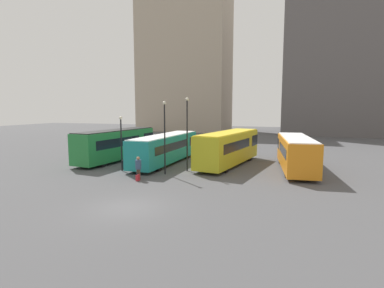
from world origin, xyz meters
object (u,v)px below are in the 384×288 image
(bus_2, at_px, (229,147))
(suitcase, at_px, (138,178))
(lamp_post_0, at_px, (187,129))
(lamp_post_2, at_px, (121,138))
(bus_3, at_px, (296,152))
(trash_bin, at_px, (125,165))
(bus_0, at_px, (117,144))
(bus_1, at_px, (166,148))
(traveler, at_px, (138,166))
(lamp_post_1, at_px, (165,132))

(bus_2, distance_m, suitcase, 10.48)
(bus_2, height_order, suitcase, bus_2)
(suitcase, bearing_deg, lamp_post_0, -19.99)
(lamp_post_2, bearing_deg, bus_3, 19.87)
(bus_2, height_order, lamp_post_0, lamp_post_0)
(lamp_post_2, height_order, trash_bin, lamp_post_2)
(lamp_post_0, bearing_deg, bus_0, 162.77)
(bus_1, xyz_separation_m, lamp_post_2, (-2.25, -4.80, 1.33))
(traveler, bearing_deg, trash_bin, 51.49)
(bus_3, height_order, suitcase, bus_3)
(bus_2, height_order, lamp_post_1, lamp_post_1)
(bus_2, height_order, traveler, bus_2)
(bus_1, bearing_deg, lamp_post_2, 156.05)
(traveler, xyz_separation_m, suitcase, (0.19, -0.48, -0.83))
(lamp_post_2, bearing_deg, bus_2, 34.77)
(bus_3, xyz_separation_m, lamp_post_1, (-10.57, -5.42, 1.95))
(bus_1, distance_m, lamp_post_0, 5.01)
(bus_1, height_order, lamp_post_0, lamp_post_0)
(lamp_post_2, bearing_deg, trash_bin, 99.93)
(bus_1, relative_size, bus_3, 1.13)
(bus_2, xyz_separation_m, lamp_post_1, (-4.30, -6.00, 1.81))
(bus_0, xyz_separation_m, lamp_post_2, (3.39, -4.58, 1.12))
(lamp_post_1, bearing_deg, lamp_post_0, 53.99)
(lamp_post_2, bearing_deg, traveler, -39.24)
(bus_1, xyz_separation_m, bus_2, (6.30, 1.14, 0.19))
(lamp_post_2, relative_size, trash_bin, 5.76)
(lamp_post_0, relative_size, lamp_post_1, 1.06)
(bus_1, bearing_deg, suitcase, -171.87)
(suitcase, xyz_separation_m, lamp_post_1, (1.06, 2.87, 3.36))
(bus_0, distance_m, trash_bin, 5.23)
(lamp_post_0, bearing_deg, lamp_post_1, -126.01)
(bus_0, height_order, lamp_post_2, lamp_post_2)
(bus_0, distance_m, lamp_post_0, 9.62)
(bus_0, height_order, bus_3, bus_0)
(bus_0, height_order, suitcase, bus_0)
(bus_3, height_order, lamp_post_0, lamp_post_0)
(bus_3, relative_size, lamp_post_0, 1.62)
(bus_1, relative_size, lamp_post_2, 2.45)
(bus_0, bearing_deg, bus_1, -82.16)
(lamp_post_0, relative_size, lamp_post_2, 1.34)
(lamp_post_0, bearing_deg, lamp_post_2, -162.26)
(bus_0, relative_size, bus_1, 0.93)
(lamp_post_2, bearing_deg, suitcase, -42.53)
(bus_3, bearing_deg, lamp_post_2, 103.33)
(lamp_post_0, height_order, trash_bin, lamp_post_0)
(bus_3, bearing_deg, bus_2, 78.15)
(bus_3, relative_size, trash_bin, 12.47)
(bus_3, xyz_separation_m, traveler, (-11.82, -7.81, -0.57))
(bus_2, distance_m, lamp_post_0, 5.47)
(trash_bin, bearing_deg, lamp_post_0, 10.46)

